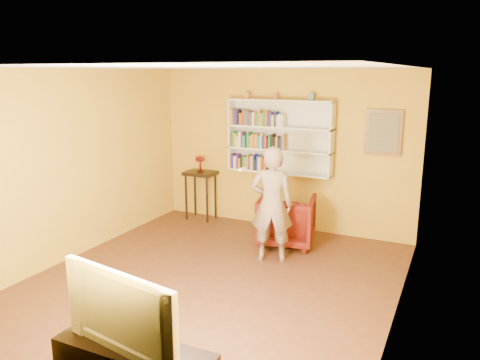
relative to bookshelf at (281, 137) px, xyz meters
name	(u,v)px	position (x,y,z in m)	size (l,w,h in m)	color
room_shell	(212,206)	(0.00, -2.41, -0.58)	(5.30, 5.80, 2.88)	#472616
bookshelf	(281,137)	(0.00, 0.00, 0.00)	(1.80, 0.29, 1.23)	silver
books_row_lower	(251,163)	(-0.50, -0.11, -0.46)	(0.71, 0.18, 0.26)	maroon
books_row_middle	(257,141)	(-0.38, -0.11, -0.08)	(0.97, 0.19, 0.27)	maroon
books_row_upper	(256,118)	(-0.41, -0.11, 0.30)	(0.95, 0.19, 0.27)	#AB7722
ornament_left	(247,95)	(-0.59, -0.06, 0.67)	(0.08, 0.08, 0.11)	#B66B34
ornament_centre	(276,96)	(-0.09, -0.06, 0.67)	(0.07, 0.07, 0.10)	brown
ornament_right	(312,97)	(0.53, -0.06, 0.68)	(0.08, 0.08, 0.11)	#475F77
framed_painting	(384,132)	(1.65, 0.05, 0.16)	(0.55, 0.05, 0.70)	brown
console_table	(200,180)	(-1.48, -0.16, -0.86)	(0.55, 0.42, 0.89)	black
ruby_lustre	(200,161)	(-1.48, -0.16, -0.50)	(0.17, 0.18, 0.28)	maroon
armchair	(286,220)	(0.39, -0.72, -1.20)	(0.84, 0.86, 0.78)	#440704
person	(272,204)	(0.41, -1.42, -0.76)	(0.61, 0.40, 1.66)	#7C675B
game_remote	(242,169)	(0.11, -1.76, -0.22)	(0.04, 0.15, 0.04)	white
television	(131,308)	(0.51, -4.66, -0.76)	(1.19, 0.16, 0.68)	black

